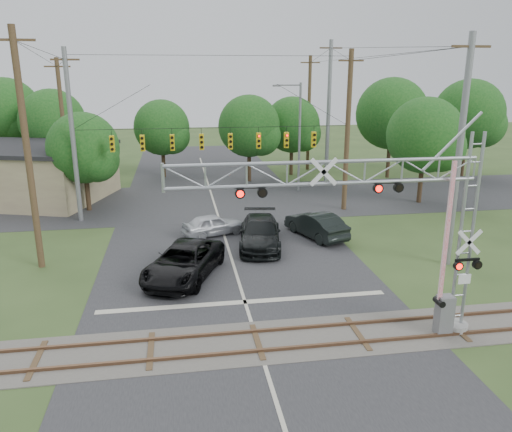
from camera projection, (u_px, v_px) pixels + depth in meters
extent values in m
plane|color=#324821|center=(267.00, 373.00, 17.11)|extent=(160.00, 160.00, 0.00)
cube|color=#2A2A2C|center=(233.00, 265.00, 26.60)|extent=(14.00, 90.00, 0.02)
cube|color=#2A2A2C|center=(213.00, 201.00, 39.88)|extent=(90.00, 12.00, 0.02)
cube|color=#4A4540|center=(258.00, 342.00, 19.00)|extent=(90.00, 3.20, 0.05)
cube|color=brown|center=(261.00, 351.00, 18.30)|extent=(90.00, 0.12, 0.14)
cube|color=brown|center=(255.00, 331.00, 19.67)|extent=(90.00, 0.12, 0.14)
cylinder|color=gray|center=(455.00, 327.00, 19.88)|extent=(0.99, 0.99, 0.33)
cube|color=silver|center=(465.00, 279.00, 18.95)|extent=(0.49, 0.03, 0.38)
cube|color=slate|center=(444.00, 315.00, 19.39)|extent=(0.60, 0.49, 1.64)
cube|color=red|center=(447.00, 234.00, 18.42)|extent=(0.15, 0.10, 5.48)
cylinder|color=gray|center=(73.00, 138.00, 33.05)|extent=(0.32, 0.32, 11.50)
cylinder|color=#493121|center=(347.00, 132.00, 35.93)|extent=(0.36, 0.36, 11.50)
cylinder|color=black|center=(216.00, 128.00, 34.35)|extent=(19.00, 0.03, 0.03)
cube|color=gold|center=(112.00, 144.00, 33.55)|extent=(0.30, 0.30, 1.10)
cube|color=gold|center=(143.00, 143.00, 33.86)|extent=(0.30, 0.30, 1.10)
cube|color=gold|center=(172.00, 142.00, 34.16)|extent=(0.30, 0.30, 1.10)
cube|color=gold|center=(202.00, 142.00, 34.46)|extent=(0.30, 0.30, 1.10)
cube|color=gold|center=(230.00, 141.00, 34.77)|extent=(0.30, 0.30, 1.10)
cube|color=gold|center=(259.00, 141.00, 35.07)|extent=(0.30, 0.30, 1.10)
cube|color=gold|center=(286.00, 140.00, 35.37)|extent=(0.30, 0.30, 1.10)
cube|color=gold|center=(314.00, 139.00, 35.68)|extent=(0.30, 0.30, 1.10)
imported|color=black|center=(184.00, 262.00, 24.84)|extent=(4.80, 6.56, 1.66)
imported|color=black|center=(260.00, 233.00, 29.32)|extent=(3.25, 6.09, 1.68)
imported|color=silver|center=(213.00, 225.00, 31.47)|extent=(4.24, 2.85, 1.34)
imported|color=black|center=(316.00, 225.00, 31.03)|extent=(3.24, 5.11, 1.59)
cylinder|color=gray|center=(299.00, 138.00, 42.06)|extent=(0.20, 0.20, 9.12)
cylinder|color=gray|center=(289.00, 85.00, 40.69)|extent=(2.03, 0.12, 0.12)
cube|color=slate|center=(276.00, 86.00, 40.55)|extent=(0.61, 0.25, 0.15)
cylinder|color=#493121|center=(64.00, 128.00, 40.52)|extent=(0.34, 0.34, 11.06)
cube|color=#493121|center=(57.00, 66.00, 39.18)|extent=(2.00, 0.12, 0.12)
cylinder|color=gray|center=(328.00, 114.00, 44.42)|extent=(0.34, 0.34, 12.63)
cube|color=#493121|center=(331.00, 48.00, 42.86)|extent=(2.00, 0.12, 0.12)
cylinder|color=#493121|center=(28.00, 153.00, 24.78)|extent=(0.34, 0.34, 12.08)
cube|color=#493121|center=(13.00, 40.00, 23.30)|extent=(2.00, 0.12, 0.12)
cylinder|color=gray|center=(459.00, 155.00, 25.23)|extent=(0.34, 0.34, 11.81)
cube|color=#493121|center=(471.00, 46.00, 23.79)|extent=(2.00, 0.12, 0.12)
cylinder|color=#493121|center=(309.00, 114.00, 51.32)|extent=(0.34, 0.34, 11.55)
cube|color=#493121|center=(310.00, 63.00, 49.91)|extent=(2.00, 0.12, 0.12)
cylinder|color=#39291A|center=(12.00, 152.00, 50.09)|extent=(0.36, 0.36, 4.35)
sphere|color=#154A16|center=(6.00, 112.00, 49.00)|extent=(6.72, 6.72, 6.72)
cylinder|color=#39291A|center=(57.00, 159.00, 47.40)|extent=(0.36, 0.36, 3.90)
sphere|color=#154A16|center=(53.00, 122.00, 46.42)|extent=(6.03, 6.03, 6.03)
cylinder|color=#39291A|center=(87.00, 189.00, 36.79)|extent=(0.36, 0.36, 3.32)
sphere|color=#154A16|center=(83.00, 148.00, 35.95)|extent=(5.13, 5.13, 5.13)
cylinder|color=#39291A|center=(163.00, 160.00, 48.60)|extent=(0.36, 0.36, 3.43)
sphere|color=#154A16|center=(162.00, 127.00, 47.73)|extent=(5.30, 5.30, 5.30)
cylinder|color=#39291A|center=(249.00, 162.00, 46.66)|extent=(0.36, 0.36, 3.67)
sphere|color=#154A16|center=(249.00, 126.00, 45.74)|extent=(5.67, 5.67, 5.67)
cylinder|color=#39291A|center=(291.00, 157.00, 49.74)|extent=(0.36, 0.36, 3.53)
sphere|color=#154A16|center=(292.00, 125.00, 48.85)|extent=(5.45, 5.45, 5.45)
cylinder|color=#39291A|center=(421.00, 179.00, 38.99)|extent=(0.36, 0.36, 3.76)
sphere|color=#154A16|center=(425.00, 135.00, 38.04)|extent=(5.80, 5.80, 5.80)
cylinder|color=#39291A|center=(389.00, 155.00, 48.28)|extent=(0.36, 0.36, 4.36)
sphere|color=#154A16|center=(392.00, 114.00, 47.18)|extent=(6.74, 6.74, 6.74)
cylinder|color=#39291A|center=(464.00, 155.00, 48.93)|extent=(0.36, 0.36, 4.29)
sphere|color=#154A16|center=(469.00, 114.00, 47.85)|extent=(6.64, 6.64, 6.64)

